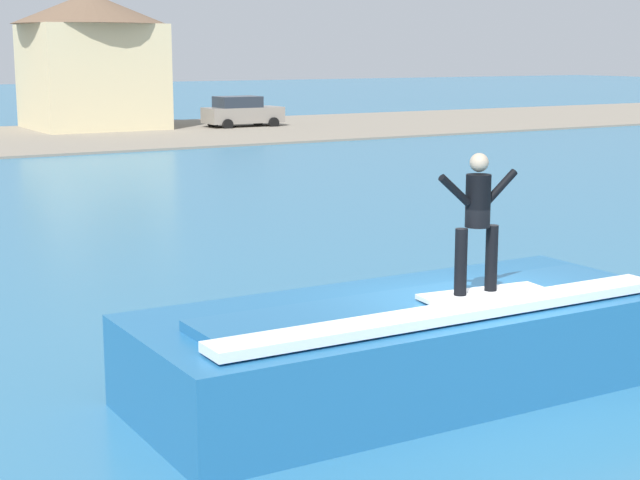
{
  "coord_description": "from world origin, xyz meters",
  "views": [
    {
      "loc": [
        -8.12,
        -9.9,
        4.46
      ],
      "look_at": [
        -0.63,
        2.86,
        1.66
      ],
      "focal_mm": 56.18,
      "sensor_mm": 36.0,
      "label": 1
    }
  ],
  "objects_px": {
    "car_far_shore": "(242,112)",
    "house_gabled_white": "(91,56)",
    "surfboard": "(481,293)",
    "wave_crest": "(410,345)",
    "surfer": "(478,215)"
  },
  "relations": [
    {
      "from": "wave_crest",
      "to": "car_far_shore",
      "type": "distance_m",
      "value": 46.41
    },
    {
      "from": "surfer",
      "to": "car_far_shore",
      "type": "bearing_deg",
      "value": 67.68
    },
    {
      "from": "surfer",
      "to": "house_gabled_white",
      "type": "relative_size",
      "value": 0.21
    },
    {
      "from": "surfboard",
      "to": "surfer",
      "type": "bearing_deg",
      "value": -159.21
    },
    {
      "from": "wave_crest",
      "to": "surfboard",
      "type": "height_order",
      "value": "surfboard"
    },
    {
      "from": "surfboard",
      "to": "house_gabled_white",
      "type": "height_order",
      "value": "house_gabled_white"
    },
    {
      "from": "wave_crest",
      "to": "house_gabled_white",
      "type": "height_order",
      "value": "house_gabled_white"
    },
    {
      "from": "surfboard",
      "to": "car_far_shore",
      "type": "bearing_deg",
      "value": 67.81
    },
    {
      "from": "wave_crest",
      "to": "car_far_shore",
      "type": "height_order",
      "value": "car_far_shore"
    },
    {
      "from": "surfboard",
      "to": "car_far_shore",
      "type": "height_order",
      "value": "car_far_shore"
    },
    {
      "from": "car_far_shore",
      "to": "house_gabled_white",
      "type": "relative_size",
      "value": 0.53
    },
    {
      "from": "car_far_shore",
      "to": "house_gabled_white",
      "type": "bearing_deg",
      "value": 158.0
    },
    {
      "from": "wave_crest",
      "to": "house_gabled_white",
      "type": "bearing_deg",
      "value": 77.13
    },
    {
      "from": "surfer",
      "to": "house_gabled_white",
      "type": "height_order",
      "value": "house_gabled_white"
    },
    {
      "from": "wave_crest",
      "to": "car_far_shore",
      "type": "bearing_deg",
      "value": 66.74
    }
  ]
}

